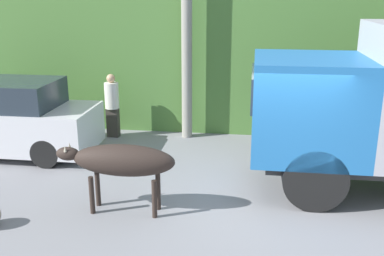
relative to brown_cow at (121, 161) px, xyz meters
name	(u,v)px	position (x,y,z in m)	size (l,w,h in m)	color
ground_plane	(268,202)	(2.60, 0.71, -0.96)	(60.00, 60.00, 0.00)	gray
hillside_embankment	(266,55)	(2.60, 7.82, 0.86)	(32.00, 6.00, 3.64)	#4C7A38
brown_cow	(121,161)	(0.00, 0.00, 0.00)	(2.14, 0.57, 1.26)	#2D231E
parked_suv	(6,119)	(-3.64, 2.57, -0.10)	(4.36, 1.77, 1.80)	silver
pedestrian_on_hill	(112,103)	(-1.50, 4.20, -0.02)	(0.39, 0.39, 1.72)	#38332D
utility_pole	(187,21)	(0.49, 4.46, 2.12)	(0.90, 0.28, 5.98)	gray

